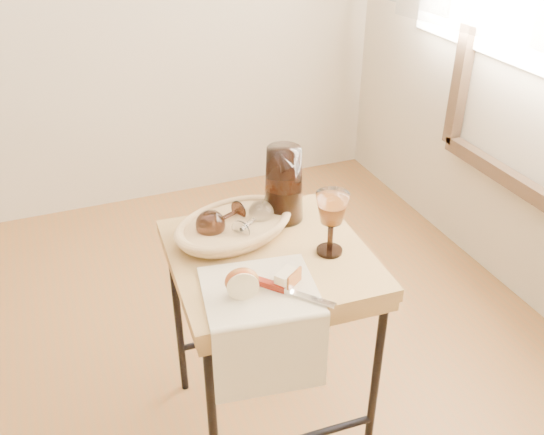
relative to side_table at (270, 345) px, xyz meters
name	(u,v)px	position (x,y,z in m)	size (l,w,h in m)	color
side_table	(270,345)	(0.00, 0.00, 0.00)	(0.52, 0.52, 0.66)	brown
tea_towel	(260,290)	(-0.08, -0.15, 0.33)	(0.28, 0.25, 0.01)	#FAEACB
bread_basket	(234,228)	(-0.06, 0.12, 0.35)	(0.32, 0.22, 0.05)	tan
goblet_lying_a	(223,218)	(-0.09, 0.13, 0.38)	(0.13, 0.08, 0.08)	#422519
goblet_lying_b	(253,220)	(-0.01, 0.10, 0.38)	(0.12, 0.07, 0.07)	white
pitcher	(284,184)	(0.10, 0.15, 0.44)	(0.16, 0.24, 0.26)	black
wine_goblet	(331,223)	(0.15, -0.06, 0.42)	(0.09, 0.09, 0.18)	white
apple_half	(242,281)	(-0.13, -0.15, 0.38)	(0.08, 0.04, 0.08)	#B21C0C
apple_wedge	(286,278)	(-0.02, -0.15, 0.36)	(0.06, 0.03, 0.04)	#FEE8B5
table_knife	(292,291)	(-0.02, -0.19, 0.35)	(0.20, 0.02, 0.02)	silver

